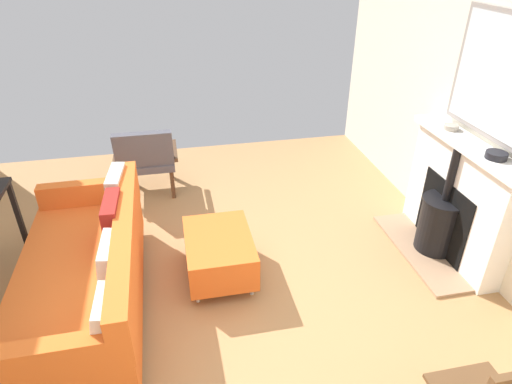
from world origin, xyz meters
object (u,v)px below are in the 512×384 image
ottoman (219,252)px  fireplace (452,206)px  mantel_bowl_far (497,155)px  armchair_accent (146,157)px  sofa (89,272)px  mantel_bowl_near (451,127)px

ottoman → fireplace: bearing=178.3°
mantel_bowl_far → armchair_accent: size_ratio=0.19×
fireplace → ottoman: (2.07, -0.06, -0.23)m
sofa → ottoman: size_ratio=2.63×
mantel_bowl_near → fireplace: bearing=86.6°
mantel_bowl_near → armchair_accent: size_ratio=0.15×
fireplace → mantel_bowl_far: (-0.02, 0.31, 0.64)m
mantel_bowl_near → ottoman: 2.27m
ottoman → armchair_accent: 1.65m
mantel_bowl_far → sofa: (3.09, -0.18, -0.76)m
ottoman → armchair_accent: size_ratio=0.92×
fireplace → sofa: size_ratio=0.67×
mantel_bowl_far → sofa: bearing=-3.4°
fireplace → armchair_accent: size_ratio=1.63×
fireplace → mantel_bowl_near: mantel_bowl_near is taller
armchair_accent → ottoman: bearing=111.2°
fireplace → mantel_bowl_near: (-0.02, -0.28, 0.63)m
mantel_bowl_near → mantel_bowl_far: bearing=90.0°
fireplace → sofa: 3.08m
sofa → armchair_accent: armchair_accent is taller
mantel_bowl_near → armchair_accent: mantel_bowl_near is taller
sofa → armchair_accent: bearing=-103.6°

